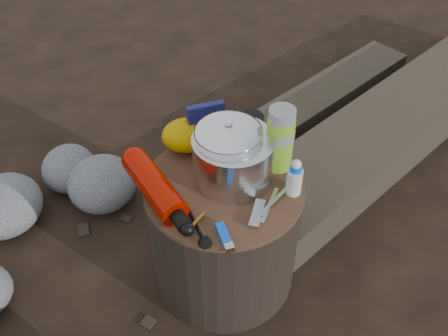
{
  "coord_description": "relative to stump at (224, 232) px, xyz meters",
  "views": [
    {
      "loc": [
        -0.13,
        -1.01,
        1.44
      ],
      "look_at": [
        0.0,
        0.0,
        0.48
      ],
      "focal_mm": 41.37,
      "sensor_mm": 36.0,
      "label": 1
    }
  ],
  "objects": [
    {
      "name": "log_small",
      "position": [
        0.56,
        0.88,
        -0.16
      ],
      "size": [
        1.0,
        0.8,
        0.09
      ],
      "primitive_type": "cube",
      "rotation": [
        0.0,
        0.0,
        -0.94
      ],
      "color": "#393026",
      "rests_on": "ground"
    },
    {
      "name": "ground",
      "position": [
        0.0,
        0.0,
        -0.21
      ],
      "size": [
        60.0,
        60.0,
        0.0
      ],
      "primitive_type": "plane",
      "color": "black",
      "rests_on": "ground"
    },
    {
      "name": "pot_grabber",
      "position": [
        0.11,
        -0.1,
        0.21
      ],
      "size": [
        0.11,
        0.13,
        0.01
      ],
      "primitive_type": null,
      "rotation": [
        0.0,
        0.0,
        -0.65
      ],
      "color": "silver",
      "rests_on": "stump"
    },
    {
      "name": "lighter",
      "position": [
        -0.02,
        -0.18,
        0.22
      ],
      "size": [
        0.04,
        0.09,
        0.02
      ],
      "primitive_type": "cube",
      "rotation": [
        0.0,
        0.0,
        0.19
      ],
      "color": "blue",
      "rests_on": "stump"
    },
    {
      "name": "rock_ring",
      "position": [
        -0.57,
        0.06,
        -0.1
      ],
      "size": [
        0.49,
        1.07,
        0.21
      ],
      "primitive_type": null,
      "color": "slate",
      "rests_on": "ground"
    },
    {
      "name": "stump",
      "position": [
        0.0,
        0.0,
        0.0
      ],
      "size": [
        0.45,
        0.45,
        0.42
      ],
      "primitive_type": "cylinder",
      "color": "black",
      "rests_on": "ground"
    },
    {
      "name": "travel_mug",
      "position": [
        0.1,
        0.16,
        0.26
      ],
      "size": [
        0.07,
        0.07,
        0.11
      ],
      "primitive_type": "cylinder",
      "color": "black",
      "rests_on": "stump"
    },
    {
      "name": "spork",
      "position": [
        -0.09,
        -0.14,
        0.21
      ],
      "size": [
        0.06,
        0.14,
        0.01
      ],
      "primitive_type": null,
      "rotation": [
        0.0,
        0.0,
        0.28
      ],
      "color": "black",
      "rests_on": "stump"
    },
    {
      "name": "fuel_bottle",
      "position": [
        -0.19,
        -0.02,
        0.25
      ],
      "size": [
        0.21,
        0.32,
        0.08
      ],
      "primitive_type": null,
      "rotation": [
        0.0,
        0.0,
        0.44
      ],
      "color": "#A30E00",
      "rests_on": "stump"
    },
    {
      "name": "thermos",
      "position": [
        0.16,
        0.06,
        0.31
      ],
      "size": [
        0.08,
        0.08,
        0.2
      ],
      "primitive_type": "cylinder",
      "color": "#7FB926",
      "rests_on": "stump"
    },
    {
      "name": "log_main",
      "position": [
        0.82,
        0.61,
        -0.13
      ],
      "size": [
        1.77,
        1.43,
        0.17
      ],
      "primitive_type": "cube",
      "rotation": [
        0.0,
        0.0,
        -0.93
      ],
      "color": "#393026",
      "rests_on": "ground"
    },
    {
      "name": "multitool",
      "position": [
        0.07,
        -0.13,
        0.22
      ],
      "size": [
        0.06,
        0.1,
        0.01
      ],
      "primitive_type": "cube",
      "rotation": [
        0.0,
        0.0,
        -0.38
      ],
      "color": "silver",
      "rests_on": "stump"
    },
    {
      "name": "camping_pot",
      "position": [
        0.02,
        0.04,
        0.3
      ],
      "size": [
        0.18,
        0.18,
        0.18
      ],
      "primitive_type": "cylinder",
      "color": "white",
      "rests_on": "stump"
    },
    {
      "name": "food_pouch",
      "position": [
        -0.03,
        0.18,
        0.28
      ],
      "size": [
        0.12,
        0.05,
        0.14
      ],
      "primitive_type": "cube",
      "rotation": [
        0.0,
        0.0,
        0.2
      ],
      "color": "navy",
      "rests_on": "stump"
    },
    {
      "name": "squeeze_bottle",
      "position": [
        0.18,
        -0.05,
        0.26
      ],
      "size": [
        0.04,
        0.04,
        0.1
      ],
      "primitive_type": "cylinder",
      "color": "silver",
      "rests_on": "stump"
    },
    {
      "name": "stuff_sack",
      "position": [
        -0.09,
        0.17,
        0.26
      ],
      "size": [
        0.14,
        0.12,
        0.1
      ],
      "primitive_type": "ellipsoid",
      "color": "#C39300",
      "rests_on": "stump"
    },
    {
      "name": "foil_windscreen",
      "position": [
        0.03,
        0.03,
        0.28
      ],
      "size": [
        0.23,
        0.23,
        0.14
      ],
      "primitive_type": "cylinder",
      "color": "silver",
      "rests_on": "stump"
    }
  ]
}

